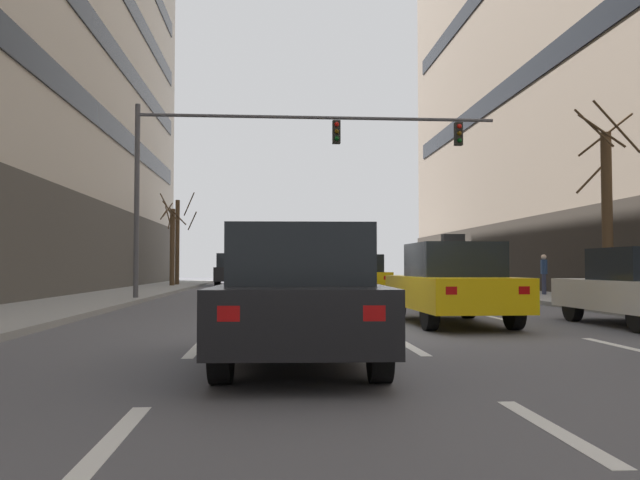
# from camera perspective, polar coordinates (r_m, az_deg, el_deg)

# --- Properties ---
(ground_plane) EXTENTS (120.00, 120.00, 0.00)m
(ground_plane) POSITION_cam_1_polar(r_m,az_deg,el_deg) (13.05, 5.15, -7.70)
(ground_plane) COLOR #515156
(lane_stripe_l1_s2) EXTENTS (0.16, 2.00, 0.01)m
(lane_stripe_l1_s2) POSITION_cam_1_polar(r_m,az_deg,el_deg) (5.09, -17.46, -16.08)
(lane_stripe_l1_s2) COLOR silver
(lane_stripe_l1_s2) RESTS_ON ground
(lane_stripe_l1_s3) EXTENTS (0.16, 2.00, 0.01)m
(lane_stripe_l1_s3) POSITION_cam_1_polar(r_m,az_deg,el_deg) (9.95, -10.79, -9.33)
(lane_stripe_l1_s3) COLOR silver
(lane_stripe_l1_s3) RESTS_ON ground
(lane_stripe_l1_s4) EXTENTS (0.16, 2.00, 0.01)m
(lane_stripe_l1_s4) POSITION_cam_1_polar(r_m,az_deg,el_deg) (14.91, -8.59, -7.00)
(lane_stripe_l1_s4) COLOR silver
(lane_stripe_l1_s4) RESTS_ON ground
(lane_stripe_l1_s5) EXTENTS (0.16, 2.00, 0.01)m
(lane_stripe_l1_s5) POSITION_cam_1_polar(r_m,az_deg,el_deg) (19.88, -7.49, -5.83)
(lane_stripe_l1_s5) COLOR silver
(lane_stripe_l1_s5) RESTS_ON ground
(lane_stripe_l1_s6) EXTENTS (0.16, 2.00, 0.01)m
(lane_stripe_l1_s6) POSITION_cam_1_polar(r_m,az_deg,el_deg) (24.87, -6.84, -5.13)
(lane_stripe_l1_s6) COLOR silver
(lane_stripe_l1_s6) RESTS_ON ground
(lane_stripe_l1_s7) EXTENTS (0.16, 2.00, 0.01)m
(lane_stripe_l1_s7) POSITION_cam_1_polar(r_m,az_deg,el_deg) (29.86, -6.41, -4.66)
(lane_stripe_l1_s7) COLOR silver
(lane_stripe_l1_s7) RESTS_ON ground
(lane_stripe_l1_s8) EXTENTS (0.16, 2.00, 0.01)m
(lane_stripe_l1_s8) POSITION_cam_1_polar(r_m,az_deg,el_deg) (34.85, -6.10, -4.33)
(lane_stripe_l1_s8) COLOR silver
(lane_stripe_l1_s8) RESTS_ON ground
(lane_stripe_l1_s9) EXTENTS (0.16, 2.00, 0.01)m
(lane_stripe_l1_s9) POSITION_cam_1_polar(r_m,az_deg,el_deg) (39.85, -5.87, -4.08)
(lane_stripe_l1_s9) COLOR silver
(lane_stripe_l1_s9) RESTS_ON ground
(lane_stripe_l1_s10) EXTENTS (0.16, 2.00, 0.01)m
(lane_stripe_l1_s10) POSITION_cam_1_polar(r_m,az_deg,el_deg) (44.85, -5.69, -3.88)
(lane_stripe_l1_s10) COLOR silver
(lane_stripe_l1_s10) RESTS_ON ground
(lane_stripe_l2_s2) EXTENTS (0.16, 2.00, 0.01)m
(lane_stripe_l2_s2) POSITION_cam_1_polar(r_m,az_deg,el_deg) (5.40, 19.66, -15.24)
(lane_stripe_l2_s2) COLOR silver
(lane_stripe_l2_s2) RESTS_ON ground
(lane_stripe_l2_s3) EXTENTS (0.16, 2.00, 0.01)m
(lane_stripe_l2_s3) POSITION_cam_1_polar(r_m,az_deg,el_deg) (10.11, 7.96, -9.23)
(lane_stripe_l2_s3) COLOR silver
(lane_stripe_l2_s3) RESTS_ON ground
(lane_stripe_l2_s4) EXTENTS (0.16, 2.00, 0.01)m
(lane_stripe_l2_s4) POSITION_cam_1_polar(r_m,az_deg,el_deg) (15.02, 3.89, -6.99)
(lane_stripe_l2_s4) COLOR silver
(lane_stripe_l2_s4) RESTS_ON ground
(lane_stripe_l2_s5) EXTENTS (0.16, 2.00, 0.01)m
(lane_stripe_l2_s5) POSITION_cam_1_polar(r_m,az_deg,el_deg) (19.97, 1.85, -5.83)
(lane_stripe_l2_s5) COLOR silver
(lane_stripe_l2_s5) RESTS_ON ground
(lane_stripe_l2_s6) EXTENTS (0.16, 2.00, 0.01)m
(lane_stripe_l2_s6) POSITION_cam_1_polar(r_m,az_deg,el_deg) (24.94, 0.62, -5.14)
(lane_stripe_l2_s6) COLOR silver
(lane_stripe_l2_s6) RESTS_ON ground
(lane_stripe_l2_s7) EXTENTS (0.16, 2.00, 0.01)m
(lane_stripe_l2_s7) POSITION_cam_1_polar(r_m,az_deg,el_deg) (29.92, -0.19, -4.67)
(lane_stripe_l2_s7) COLOR silver
(lane_stripe_l2_s7) RESTS_ON ground
(lane_stripe_l2_s8) EXTENTS (0.16, 2.00, 0.01)m
(lane_stripe_l2_s8) POSITION_cam_1_polar(r_m,az_deg,el_deg) (34.90, -0.78, -4.34)
(lane_stripe_l2_s8) COLOR silver
(lane_stripe_l2_s8) RESTS_ON ground
(lane_stripe_l2_s9) EXTENTS (0.16, 2.00, 0.01)m
(lane_stripe_l2_s9) POSITION_cam_1_polar(r_m,az_deg,el_deg) (39.89, -1.21, -4.09)
(lane_stripe_l2_s9) COLOR silver
(lane_stripe_l2_s9) RESTS_ON ground
(lane_stripe_l2_s10) EXTENTS (0.16, 2.00, 0.01)m
(lane_stripe_l2_s10) POSITION_cam_1_polar(r_m,az_deg,el_deg) (44.88, -1.55, -3.89)
(lane_stripe_l2_s10) COLOR silver
(lane_stripe_l2_s10) RESTS_ON ground
(lane_stripe_l3_s3) EXTENTS (0.16, 2.00, 0.01)m
(lane_stripe_l3_s3) POSITION_cam_1_polar(r_m,az_deg,el_deg) (11.24, 24.44, -8.35)
(lane_stripe_l3_s3) COLOR silver
(lane_stripe_l3_s3) RESTS_ON ground
(lane_stripe_l3_s4) EXTENTS (0.16, 2.00, 0.01)m
(lane_stripe_l3_s4) POSITION_cam_1_polar(r_m,az_deg,el_deg) (15.80, 15.65, -6.67)
(lane_stripe_l3_s4) COLOR silver
(lane_stripe_l3_s4) RESTS_ON ground
(lane_stripe_l3_s5) EXTENTS (0.16, 2.00, 0.01)m
(lane_stripe_l3_s5) POSITION_cam_1_polar(r_m,az_deg,el_deg) (20.56, 10.88, -5.69)
(lane_stripe_l3_s5) COLOR silver
(lane_stripe_l3_s5) RESTS_ON ground
(lane_stripe_l3_s6) EXTENTS (0.16, 2.00, 0.01)m
(lane_stripe_l3_s6) POSITION_cam_1_polar(r_m,az_deg,el_deg) (25.41, 7.93, -5.06)
(lane_stripe_l3_s6) COLOR silver
(lane_stripe_l3_s6) RESTS_ON ground
(lane_stripe_l3_s7) EXTENTS (0.16, 2.00, 0.01)m
(lane_stripe_l3_s7) POSITION_cam_1_polar(r_m,az_deg,el_deg) (30.32, 5.93, -4.63)
(lane_stripe_l3_s7) COLOR silver
(lane_stripe_l3_s7) RESTS_ON ground
(lane_stripe_l3_s8) EXTENTS (0.16, 2.00, 0.01)m
(lane_stripe_l3_s8) POSITION_cam_1_polar(r_m,az_deg,el_deg) (35.24, 4.49, -4.31)
(lane_stripe_l3_s8) COLOR silver
(lane_stripe_l3_s8) RESTS_ON ground
(lane_stripe_l3_s9) EXTENTS (0.16, 2.00, 0.01)m
(lane_stripe_l3_s9) POSITION_cam_1_polar(r_m,az_deg,el_deg) (40.19, 3.40, -4.07)
(lane_stripe_l3_s9) COLOR silver
(lane_stripe_l3_s9) RESTS_ON ground
(lane_stripe_l3_s10) EXTENTS (0.16, 2.00, 0.01)m
(lane_stripe_l3_s10) POSITION_cam_1_polar(r_m,az_deg,el_deg) (45.15, 2.56, -3.88)
(lane_stripe_l3_s10) COLOR silver
(lane_stripe_l3_s10) RESTS_ON ground
(car_driving_0) EXTENTS (2.04, 4.53, 2.16)m
(car_driving_0) POSITION_cam_1_polar(r_m,az_deg,el_deg) (30.25, -3.20, -2.61)
(car_driving_0) COLOR black
(car_driving_0) RESTS_ON ground
(car_driving_1) EXTENTS (1.97, 4.34, 1.60)m
(car_driving_1) POSITION_cam_1_polar(r_m,az_deg,el_deg) (38.13, 1.25, -2.99)
(car_driving_1) COLOR black
(car_driving_1) RESTS_ON ground
(car_driving_2) EXTENTS (1.81, 4.26, 2.05)m
(car_driving_2) POSITION_cam_1_polar(r_m,az_deg,el_deg) (42.05, -7.85, -2.59)
(car_driving_2) COLOR black
(car_driving_2) RESTS_ON ground
(taxi_driving_3) EXTENTS (2.13, 4.66, 1.90)m
(taxi_driving_3) POSITION_cam_1_polar(r_m,az_deg,el_deg) (27.25, 3.39, -3.12)
(taxi_driving_3) COLOR black
(taxi_driving_3) RESTS_ON ground
(car_driving_4) EXTENTS (2.08, 4.64, 1.71)m
(car_driving_4) POSITION_cam_1_polar(r_m,az_deg,el_deg) (8.26, -1.75, -4.96)
(car_driving_4) COLOR black
(car_driving_4) RESTS_ON ground
(taxi_driving_5) EXTENTS (2.01, 4.63, 1.91)m
(taxi_driving_5) POSITION_cam_1_polar(r_m,az_deg,el_deg) (14.23, 11.37, -3.79)
(taxi_driving_5) COLOR black
(taxi_driving_5) RESTS_ON ground
(traffic_signal_0) EXTENTS (12.95, 0.35, 6.84)m
(traffic_signal_0) POSITION_cam_1_polar(r_m,az_deg,el_deg) (23.69, -4.61, 7.44)
(traffic_signal_0) COLOR #4C4C51
(traffic_signal_0) RESTS_ON sidewalk_left
(street_tree_0) EXTENTS (2.09, 2.04, 5.62)m
(street_tree_0) POSITION_cam_1_polar(r_m,az_deg,el_deg) (40.85, -12.32, 0.07)
(street_tree_0) COLOR #4C3823
(street_tree_0) RESTS_ON sidewalk_left
(street_tree_1) EXTENTS (2.01, 2.02, 5.91)m
(street_tree_1) POSITION_cam_1_polar(r_m,az_deg,el_deg) (21.26, 23.72, 2.33)
(street_tree_1) COLOR #4C3823
(street_tree_1) RESTS_ON sidewalk_right
(street_tree_2) EXTENTS (1.56, 1.45, 5.34)m
(street_tree_2) POSITION_cam_1_polar(r_m,az_deg,el_deg) (38.83, -12.77, -0.39)
(street_tree_2) COLOR #4C3823
(street_tree_2) RESTS_ON sidewalk_left
(pedestrian_1) EXTENTS (0.27, 0.52, 1.56)m
(pedestrian_1) POSITION_cam_1_polar(r_m,az_deg,el_deg) (27.01, 18.94, -2.61)
(pedestrian_1) COLOR #383D59
(pedestrian_1) RESTS_ON sidewalk_right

